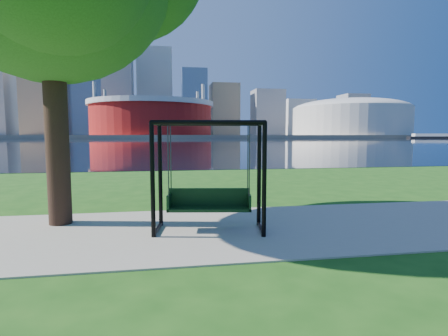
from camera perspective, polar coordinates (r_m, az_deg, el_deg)
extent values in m
plane|color=#1E5114|center=(8.01, 1.24, -9.05)|extent=(900.00, 900.00, 0.00)
cube|color=#9E937F|center=(7.54, 1.97, -9.87)|extent=(120.00, 4.00, 0.03)
cube|color=black|center=(109.65, -8.85, 4.31)|extent=(900.00, 180.00, 0.02)
cube|color=#937F60|center=(313.63, -9.37, 5.16)|extent=(900.00, 228.00, 2.00)
cylinder|color=maroon|center=(243.02, -11.71, 7.90)|extent=(80.00, 80.00, 22.00)
cylinder|color=silver|center=(243.63, -11.75, 10.13)|extent=(83.00, 83.00, 3.00)
cylinder|color=silver|center=(263.24, -4.32, 8.89)|extent=(2.00, 2.00, 32.00)
cylinder|color=silver|center=(265.37, -18.78, 8.59)|extent=(2.00, 2.00, 32.00)
cylinder|color=silver|center=(227.99, -20.31, 9.11)|extent=(2.00, 2.00, 32.00)
cylinder|color=silver|center=(225.51, -3.41, 9.48)|extent=(2.00, 2.00, 32.00)
cylinder|color=beige|center=(278.54, 19.91, 7.16)|extent=(84.00, 84.00, 20.00)
ellipsoid|color=beige|center=(279.01, 19.97, 9.00)|extent=(84.00, 84.00, 15.12)
cube|color=#998466|center=(326.00, -27.81, 12.56)|extent=(26.00, 26.00, 88.00)
cube|color=slate|center=(342.91, -21.61, 13.01)|extent=(30.00, 24.00, 95.00)
cube|color=gray|center=(317.04, -16.87, 11.71)|extent=(24.00, 24.00, 72.00)
cube|color=silver|center=(345.05, -11.19, 11.97)|extent=(32.00, 28.00, 80.00)
cube|color=slate|center=(320.04, -4.90, 10.60)|extent=(22.00, 22.00, 58.00)
cube|color=#998466|center=(338.23, 0.04, 9.49)|extent=(26.00, 26.00, 48.00)
cube|color=gray|center=(337.39, 7.12, 8.95)|extent=(28.00, 24.00, 42.00)
cube|color=silver|center=(373.88, 11.94, 8.06)|extent=(30.00, 26.00, 36.00)
cube|color=gray|center=(377.50, 20.23, 8.12)|extent=(24.00, 24.00, 40.00)
cube|color=#998466|center=(411.01, 24.05, 7.18)|extent=(26.00, 26.00, 32.00)
sphere|color=#998466|center=(335.73, -28.19, 20.61)|extent=(10.00, 10.00, 10.00)
cylinder|color=black|center=(6.81, -11.59, -2.13)|extent=(0.10, 0.10, 2.24)
cylinder|color=black|center=(6.75, 6.59, -2.13)|extent=(0.10, 0.10, 2.24)
cylinder|color=black|center=(7.67, -10.37, -1.28)|extent=(0.10, 0.10, 2.24)
cylinder|color=black|center=(7.61, 5.75, -1.27)|extent=(0.10, 0.10, 2.24)
cylinder|color=black|center=(6.64, -2.58, 7.46)|extent=(2.13, 0.41, 0.09)
cylinder|color=black|center=(7.52, -2.37, 7.22)|extent=(2.13, 0.41, 0.09)
cylinder|color=black|center=(7.19, -11.10, 7.21)|extent=(0.22, 0.88, 0.09)
cylinder|color=black|center=(7.44, -10.79, -9.67)|extent=(0.20, 0.88, 0.07)
cylinder|color=black|center=(7.13, 6.23, 7.29)|extent=(0.22, 0.88, 0.09)
cylinder|color=black|center=(7.38, 6.06, -9.72)|extent=(0.20, 0.88, 0.07)
cube|color=black|center=(7.24, -2.42, -6.67)|extent=(1.75, 0.69, 0.06)
cube|color=black|center=(7.38, -2.38, -4.74)|extent=(1.69, 0.31, 0.37)
cube|color=black|center=(7.28, -8.94, -5.57)|extent=(0.12, 0.44, 0.33)
cube|color=black|center=(7.23, 4.14, -5.59)|extent=(0.12, 0.44, 0.33)
cylinder|color=#35363B|center=(6.98, -9.09, 1.10)|extent=(0.03, 0.03, 1.41)
cylinder|color=#35363B|center=(6.94, 4.16, 1.13)|extent=(0.03, 0.03, 1.41)
cylinder|color=#35363B|center=(7.34, -8.69, 1.32)|extent=(0.03, 0.03, 1.41)
cylinder|color=#35363B|center=(7.30, 3.91, 1.34)|extent=(0.03, 0.03, 1.41)
cylinder|color=black|center=(8.48, -25.74, 7.88)|extent=(0.49, 0.49, 4.89)
cube|color=black|center=(244.19, 31.01, 4.31)|extent=(29.03, 16.33, 1.12)
cube|color=white|center=(244.18, 31.03, 4.64)|extent=(23.25, 13.15, 1.69)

